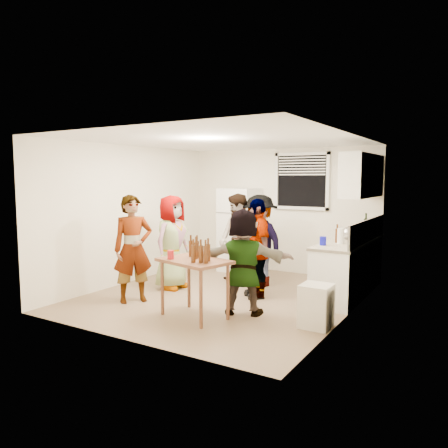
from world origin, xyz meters
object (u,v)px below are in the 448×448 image
Objects in this scene: guest_black at (257,297)px; refrigerator at (240,230)px; kettle at (348,239)px; guest_stripe at (134,301)px; trash_bin at (316,308)px; guest_back_left at (238,284)px; serving_table at (195,317)px; guest_grey at (172,288)px; guest_back_right at (259,286)px; beer_bottle_counter at (337,243)px; red_cup at (171,259)px; guest_orange at (243,314)px; blue_cup at (323,245)px; beer_bottle_table at (197,258)px; wine_bottle at (365,235)px.

refrigerator is at bearing 174.01° from guest_black.
kettle is 0.16× the size of guest_stripe.
trash_bin is 2.46m from guest_back_left.
serving_table is 0.58× the size of guest_back_left.
guest_back_right reaches higher than guest_grey.
beer_bottle_counter is 1.67m from guest_back_right.
guest_back_left is (-0.10, 2.06, -0.81)m from red_cup.
guest_back_left is at bearing 143.69° from trash_bin.
guest_orange is (1.75, 0.33, 0.00)m from guest_stripe.
blue_cup is at bearing -79.45° from guest_grey.
beer_bottle_counter is 0.13× the size of guest_grey.
blue_cup reaches higher than guest_back_left.
guest_black is (0.28, 1.36, 0.00)m from serving_table.
beer_bottle_counter is 0.23× the size of serving_table.
guest_grey is 1.18m from guest_back_left.
trash_bin is 0.35× the size of guest_black.
guest_back_left is at bearing -45.72° from guest_grey.
trash_bin reaches higher than guest_orange.
serving_table is 0.60× the size of guest_black.
guest_stripe is (-1.20, 0.01, -0.81)m from beer_bottle_table.
beer_bottle_counter is 0.13× the size of guest_stripe.
wine_bottle is at bearing -53.18° from guest_grey.
serving_table is 0.87m from red_cup.
wine_bottle is 2.18× the size of blue_cup.
wine_bottle reaches higher than guest_orange.
guest_back_left is at bearing 8.77° from guest_stripe.
blue_cup is 0.08× the size of guest_grey.
trash_bin is 0.34× the size of guest_back_right.
red_cup is at bearing -161.70° from trash_bin.
beer_bottle_counter is at bearing 73.86° from blue_cup.
trash_bin is at bearing 12.67° from guest_black.
refrigerator is 2.99m from guest_stripe.
kettle is at bearing 88.51° from guest_black.
blue_cup is 1.61m from guest_orange.
trash_bin is 1.66m from serving_table.
trash_bin is 2.04m from red_cup.
wine_bottle is 0.18× the size of guest_back_left.
guest_black is at bearing 145.67° from trash_bin.
wine_bottle is 0.18× the size of guest_back_right.
guest_black is (1.52, 0.25, 0.00)m from guest_grey.
serving_table is 0.59× the size of guest_back_right.
guest_back_right reaches higher than guest_stripe.
wine_bottle reaches higher than guest_stripe.
wine_bottle is at bearing 90.67° from trash_bin.
guest_back_right is at bearing 82.59° from red_cup.
kettle is 2.10m from guest_back_left.
kettle is 2.71m from beer_bottle_table.
blue_cup is 0.14× the size of serving_table.
kettle is 2.93m from serving_table.
trash_bin is 2.40× the size of beer_bottle_table.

